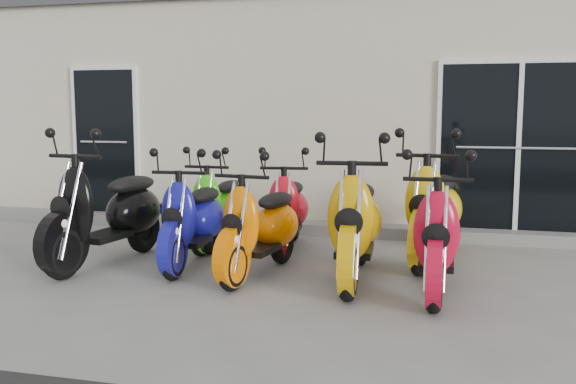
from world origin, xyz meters
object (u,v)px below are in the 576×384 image
object	(u,v)px
scooter_front_blue	(193,206)
scooter_front_red	(438,220)
scooter_front_black	(107,196)
scooter_front_orange_b	(356,206)
scooter_front_orange_a	(260,212)
scooter_back_red	(288,198)
scooter_back_green	(219,196)
scooter_back_yellow	(434,195)

from	to	relation	value
scooter_front_blue	scooter_front_red	world-z (taller)	scooter_front_red
scooter_front_black	scooter_front_orange_b	world-z (taller)	scooter_front_black
scooter_front_orange_b	scooter_front_orange_a	bearing A→B (deg)	179.26
scooter_front_red	scooter_back_red	bearing A→B (deg)	141.70
scooter_front_black	scooter_back_green	distance (m)	1.46
scooter_back_red	scooter_front_orange_a	bearing A→B (deg)	-96.10
scooter_front_red	scooter_back_green	world-z (taller)	scooter_front_red
scooter_back_red	scooter_back_yellow	bearing A→B (deg)	-12.32
scooter_front_black	scooter_front_orange_b	bearing A→B (deg)	8.80
scooter_front_black	scooter_front_red	world-z (taller)	scooter_front_black
scooter_back_green	scooter_front_black	bearing A→B (deg)	-124.57
scooter_front_red	scooter_front_orange_a	bearing A→B (deg)	174.46
scooter_front_orange_b	scooter_back_yellow	xyz separation A→B (m)	(0.72, 1.02, 0.00)
scooter_back_green	scooter_back_yellow	distance (m)	2.59
scooter_front_orange_a	scooter_back_green	size ratio (longest dim) A/B	1.04
scooter_front_blue	scooter_back_yellow	xyz separation A→B (m)	(2.50, 0.86, 0.10)
scooter_front_orange_b	scooter_back_red	xyz separation A→B (m)	(-0.98, 1.18, -0.11)
scooter_front_red	scooter_back_green	size ratio (longest dim) A/B	1.08
scooter_front_black	scooter_back_green	world-z (taller)	scooter_front_black
scooter_front_red	scooter_back_yellow	distance (m)	1.24
scooter_back_green	scooter_back_red	bearing A→B (deg)	0.50
scooter_back_green	scooter_back_yellow	xyz separation A→B (m)	(2.58, -0.16, 0.12)
scooter_front_orange_b	scooter_back_yellow	world-z (taller)	scooter_back_yellow
scooter_front_black	scooter_front_red	xyz separation A→B (m)	(3.50, -0.21, -0.07)
scooter_front_blue	scooter_front_orange_a	distance (m)	0.84
scooter_front_blue	scooter_back_green	distance (m)	1.02
scooter_front_orange_b	scooter_back_yellow	bearing A→B (deg)	51.32
scooter_front_blue	scooter_back_red	size ratio (longest dim) A/B	1.03
scooter_front_blue	scooter_front_red	size ratio (longest dim) A/B	0.96
scooter_front_red	scooter_front_orange_b	bearing A→B (deg)	164.70
scooter_front_black	scooter_front_orange_b	distance (m)	2.71
scooter_front_orange_b	scooter_back_green	xyz separation A→B (m)	(-1.86, 1.19, -0.12)
scooter_front_red	scooter_front_black	bearing A→B (deg)	176.41
scooter_front_orange_b	scooter_front_blue	bearing A→B (deg)	171.04
scooter_front_orange_a	scooter_front_orange_b	bearing A→B (deg)	11.41
scooter_front_orange_a	scooter_front_orange_b	xyz separation A→B (m)	(0.96, 0.05, 0.09)
scooter_front_black	scooter_back_red	world-z (taller)	scooter_front_black
scooter_front_red	scooter_back_red	size ratio (longest dim) A/B	1.07
scooter_front_blue	scooter_front_black	bearing A→B (deg)	-172.74
scooter_front_orange_a	scooter_back_green	xyz separation A→B (m)	(-0.90, 1.23, -0.03)
scooter_front_orange_a	scooter_back_yellow	bearing A→B (deg)	41.09
scooter_back_yellow	scooter_front_red	bearing A→B (deg)	-78.19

